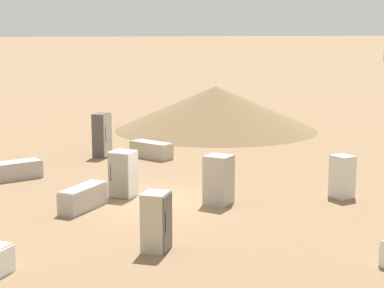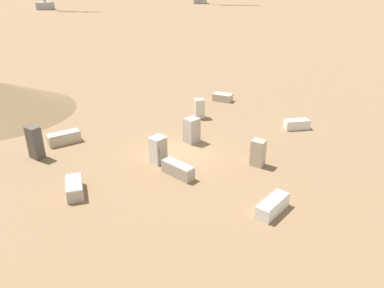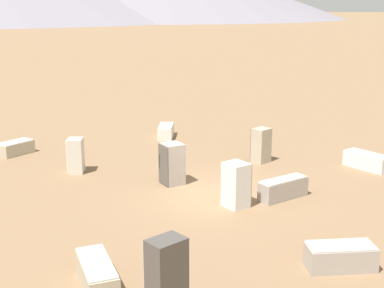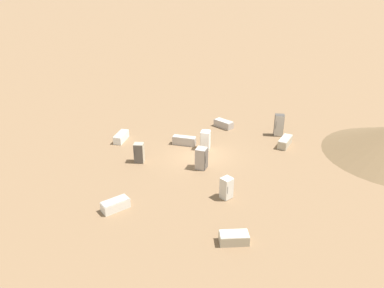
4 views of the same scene
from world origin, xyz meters
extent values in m
plane|color=#846647|center=(0.00, 0.00, 0.00)|extent=(1000.00, 1000.00, 0.00)
cube|color=gray|center=(-0.95, -101.57, 0.98)|extent=(3.92, 3.92, 1.96)
cube|color=gray|center=(39.15, -82.55, 0.89)|extent=(3.57, 3.57, 1.78)
cube|color=beige|center=(-1.22, -5.92, 0.71)|extent=(0.79, 0.72, 1.41)
cube|color=silver|center=(-1.14, -6.22, 0.71)|extent=(0.63, 0.20, 1.36)
cylinder|color=#2D2D2D|center=(-1.36, -6.31, 0.78)|extent=(0.02, 0.02, 0.49)
cube|color=#B2A88E|center=(7.12, -1.43, 0.33)|extent=(1.99, 1.68, 0.65)
cube|color=#BCB7AD|center=(7.12, -1.43, 0.67)|extent=(1.91, 1.61, 0.04)
cube|color=white|center=(-4.54, 5.56, 0.31)|extent=(1.71, 1.90, 0.63)
cube|color=beige|center=(-4.54, 5.56, 0.65)|extent=(1.65, 1.82, 0.04)
cube|color=#A89E93|center=(-0.79, -1.76, 0.79)|extent=(1.07, 1.06, 1.57)
cube|color=#56514C|center=(-0.53, -2.04, 0.79)|extent=(0.57, 0.55, 1.51)
cylinder|color=#2D2D2D|center=(-0.71, -2.25, 0.87)|extent=(0.02, 0.02, 0.55)
cube|color=white|center=(1.03, 0.95, 0.77)|extent=(1.01, 1.02, 1.53)
cube|color=gray|center=(0.75, 1.18, 0.77)|extent=(0.50, 0.59, 1.47)
cylinder|color=#2D2D2D|center=(0.90, 1.41, 0.84)|extent=(0.02, 0.02, 0.54)
cube|color=#B2A88E|center=(-3.10, -9.82, 0.28)|extent=(1.72, 1.31, 0.55)
cube|color=silver|center=(-3.10, -9.82, 0.57)|extent=(1.65, 1.25, 0.04)
cube|color=#A89E93|center=(-0.15, 2.45, 0.34)|extent=(1.81, 1.70, 0.68)
cube|color=#BCB7AD|center=(-0.15, 2.45, 0.70)|extent=(1.74, 1.63, 0.04)
cube|color=#4C4742|center=(8.02, 0.57, 0.95)|extent=(0.96, 0.91, 1.90)
cube|color=#BCB7AD|center=(7.85, 0.33, 0.95)|extent=(0.64, 0.46, 1.82)
cylinder|color=#2D2D2D|center=(7.61, 0.46, 1.04)|extent=(0.02, 0.02, 0.66)
cube|color=silver|center=(-7.80, -4.07, 0.30)|extent=(1.76, 1.01, 0.59)
cube|color=#BCB7AD|center=(-7.80, -4.07, 0.61)|extent=(1.69, 0.97, 0.04)
cube|color=#B2A88E|center=(-4.46, 1.18, 0.75)|extent=(0.90, 0.87, 1.49)
cube|color=#56514C|center=(-4.62, 0.92, 0.75)|extent=(0.59, 0.39, 1.43)
cylinder|color=#2D2D2D|center=(-4.85, 1.02, 0.82)|extent=(0.02, 0.02, 0.52)
cube|color=#A89E93|center=(4.71, 4.27, 0.31)|extent=(1.30, 1.91, 0.61)
cube|color=#BCB7AD|center=(4.71, 4.27, 0.63)|extent=(1.24, 1.83, 0.04)
camera|label=1|loc=(-19.51, 4.79, 5.48)|focal=60.00mm
camera|label=2|loc=(-1.29, 19.43, 9.87)|focal=35.00mm
camera|label=3|loc=(17.83, 3.49, 6.61)|focal=50.00mm
camera|label=4|loc=(-12.09, -22.87, 12.95)|focal=35.00mm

